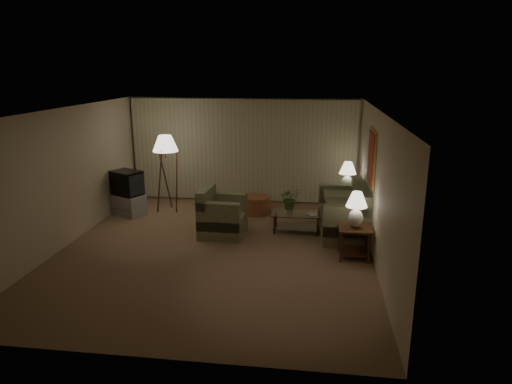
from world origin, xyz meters
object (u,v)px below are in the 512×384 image
Objects in this scene: side_table_near at (355,236)px; ottoman at (257,205)px; side_table_far at (346,198)px; sofa at (343,214)px; coffee_table at (296,219)px; armchair at (223,216)px; vase at (290,210)px; crt_tv at (127,183)px; tv_cabinet at (129,205)px; floor_lamp at (167,172)px; table_lamp_near at (356,207)px; table_lamp_far at (348,174)px.

side_table_near is 3.22m from ottoman.
side_table_far is 0.93× the size of ottoman.
sofa reaches higher than coffee_table.
armchair is 1.44m from vase.
vase reaches higher than coffee_table.
crt_tv reaches higher than vase.
sofa is 3.27× the size of side_table_near.
tv_cabinet reaches higher than ottoman.
ottoman is (2.20, 0.06, -0.77)m from floor_lamp.
armchair is 1.57× the size of ottoman.
table_lamp_far is (0.00, 2.60, 0.01)m from table_lamp_near.
table_lamp_near is 0.82× the size of crt_tv.
coffee_table is at bearing 17.87° from tv_cabinet.
table_lamp_far is (2.68, 1.71, 0.61)m from armchair.
side_table_far is 0.86× the size of table_lamp_far.
armchair is 2.28m from floor_lamp.
side_table_far is at bearing -55.53° from armchair.
side_table_far is 0.73× the size of crt_tv.
side_table_far reaches higher than coffee_table.
floor_lamp is at bearing 51.05° from armchair.
side_table_near is at bearing 6.93° from tv_cabinet.
floor_lamp reaches higher than table_lamp_far.
armchair is at bearing -166.79° from coffee_table.
vase is at bearing 135.73° from side_table_near.
table_lamp_near reaches higher than ottoman.
side_table_far is at bearing 34.65° from tv_cabinet.
tv_cabinet is at bearing 170.74° from coffee_table.
side_table_far is (0.15, 1.25, -0.01)m from sofa.
side_table_far is at bearing 3.58° from floor_lamp.
tv_cabinet is 0.49× the size of floor_lamp.
table_lamp_far is 1.08× the size of ottoman.
table_lamp_far is at bearing 50.01° from coffee_table.
vase is at bearing -19.39° from floor_lamp.
table_lamp_far is 0.66× the size of coffee_table.
floor_lamp is 3.28m from vase.
coffee_table is at bearing 17.87° from crt_tv.
floor_lamp is (-4.19, 0.98, 0.57)m from sofa.
armchair is at bearing 5.01° from tv_cabinet.
coffee_table is 4.12m from tv_cabinet.
sofa is 5.08m from tv_cabinet.
table_lamp_near reaches higher than sofa.
sofa reaches higher than side_table_near.
table_lamp_near is at bearing -28.18° from floor_lamp.
floor_lamp is at bearing 161.45° from coffee_table.
armchair reaches higher than side_table_far.
armchair is 1.50× the size of table_lamp_near.
armchair is 1.23× the size of crt_tv.
vase is at bearing -52.65° from ottoman.
table_lamp_near reaches higher than crt_tv.
armchair is 1.68× the size of side_table_far.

